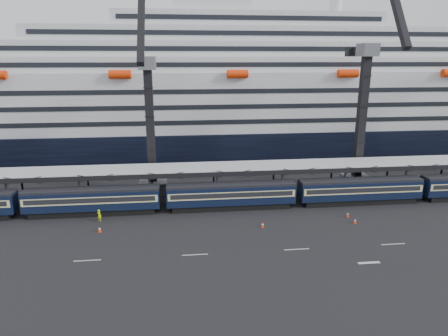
# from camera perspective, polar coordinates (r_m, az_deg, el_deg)

# --- Properties ---
(ground) EXTENTS (260.00, 260.00, 0.00)m
(ground) POSITION_cam_1_polar(r_m,az_deg,el_deg) (52.76, 11.22, -9.25)
(ground) COLOR black
(ground) RESTS_ON ground
(lane_markings) EXTENTS (111.00, 4.27, 0.02)m
(lane_markings) POSITION_cam_1_polar(r_m,az_deg,el_deg) (51.48, 21.85, -10.77)
(lane_markings) COLOR beige
(lane_markings) RESTS_ON ground
(train) EXTENTS (133.05, 3.00, 4.05)m
(train) POSITION_cam_1_polar(r_m,az_deg,el_deg) (59.84, 4.22, -3.68)
(train) COLOR black
(train) RESTS_ON ground
(canopy) EXTENTS (130.00, 6.25, 5.53)m
(canopy) POSITION_cam_1_polar(r_m,az_deg,el_deg) (63.65, 7.73, 0.27)
(canopy) COLOR #97989F
(canopy) RESTS_ON ground
(cruise_ship) EXTENTS (214.09, 28.84, 34.00)m
(cruise_ship) POSITION_cam_1_polar(r_m,az_deg,el_deg) (93.09, 2.44, 9.64)
(cruise_ship) COLOR black
(cruise_ship) RESTS_ON ground
(crane_dark_near) EXTENTS (4.50, 17.75, 35.08)m
(crane_dark_near) POSITION_cam_1_polar(r_m,az_deg,el_deg) (65.03, -10.55, 6.49)
(crane_dark_near) COLOR #53555B
(crane_dark_near) RESTS_ON ground
(crane_dark_mid) EXTENTS (4.50, 18.24, 39.64)m
(crane_dark_mid) POSITION_cam_1_polar(r_m,az_deg,el_deg) (70.52, 19.27, 7.75)
(crane_dark_mid) COLOR #53555B
(crane_dark_mid) RESTS_ON ground
(worker) EXTENTS (0.74, 0.66, 1.70)m
(worker) POSITION_cam_1_polar(r_m,az_deg,el_deg) (57.96, -17.39, -6.46)
(worker) COLOR #DEFF0D
(worker) RESTS_ON ground
(traffic_cone_b) EXTENTS (0.41, 0.41, 0.82)m
(traffic_cone_b) POSITION_cam_1_polar(r_m,az_deg,el_deg) (54.63, -17.35, -8.33)
(traffic_cone_b) COLOR #F53407
(traffic_cone_b) RESTS_ON ground
(traffic_cone_c) EXTENTS (0.39, 0.39, 0.79)m
(traffic_cone_c) POSITION_cam_1_polar(r_m,az_deg,el_deg) (53.82, 5.53, -8.05)
(traffic_cone_c) COLOR #F53407
(traffic_cone_c) RESTS_ON ground
(traffic_cone_d) EXTENTS (0.36, 0.36, 0.73)m
(traffic_cone_d) POSITION_cam_1_polar(r_m,az_deg,el_deg) (57.69, 18.21, -7.17)
(traffic_cone_d) COLOR #F53407
(traffic_cone_d) RESTS_ON ground
(traffic_cone_e) EXTENTS (0.37, 0.37, 0.74)m
(traffic_cone_e) POSITION_cam_1_polar(r_m,az_deg,el_deg) (59.64, 17.26, -6.32)
(traffic_cone_e) COLOR #F53407
(traffic_cone_e) RESTS_ON ground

